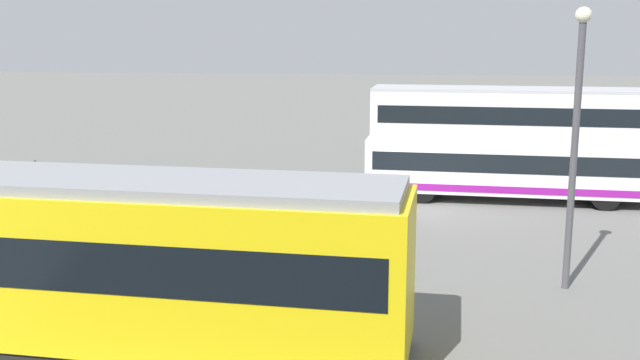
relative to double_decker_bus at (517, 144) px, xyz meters
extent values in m
plane|color=slate|center=(3.51, 1.41, -2.02)|extent=(160.00, 160.00, 0.00)
cube|color=white|center=(-0.01, 0.00, -0.75)|extent=(10.59, 3.05, 1.83)
cube|color=white|center=(-0.01, 0.00, 1.00)|extent=(10.27, 2.94, 1.68)
cube|color=black|center=(-0.01, 0.00, -0.53)|extent=(10.07, 3.05, 0.64)
cube|color=black|center=(-0.01, 0.00, 1.09)|extent=(9.75, 2.94, 0.60)
cube|color=#8C198C|center=(-0.01, 0.00, -1.42)|extent=(10.39, 3.08, 0.24)
cube|color=#B2B2B7|center=(-0.01, 0.00, 1.89)|extent=(10.27, 2.94, 0.10)
cylinder|color=black|center=(3.23, -0.19, -1.52)|extent=(1.14, 2.44, 1.00)
cylinder|color=black|center=(-2.88, 0.17, -1.52)|extent=(1.14, 2.44, 1.00)
cube|color=yellow|center=(10.67, 13.58, -0.35)|extent=(14.09, 3.46, 2.84)
cube|color=black|center=(10.67, 13.58, -0.06)|extent=(13.53, 3.45, 0.90)
cube|color=gray|center=(10.67, 13.58, 1.17)|extent=(13.79, 3.24, 0.20)
cube|color=black|center=(10.67, 13.58, -1.89)|extent=(13.80, 3.31, 0.25)
cylinder|color=#33384C|center=(7.05, 4.79, -1.59)|extent=(0.14, 0.14, 0.87)
cylinder|color=#33384C|center=(7.27, 4.79, -1.59)|extent=(0.14, 0.14, 0.87)
cylinder|color=navy|center=(7.16, 4.79, -0.82)|extent=(0.33, 0.33, 0.67)
sphere|color=tan|center=(7.16, 4.79, -0.36)|extent=(0.24, 0.24, 0.24)
cube|color=gray|center=(8.19, 8.06, -0.97)|extent=(6.08, 0.90, 0.06)
cube|color=gray|center=(8.19, 8.06, -1.47)|extent=(6.08, 0.90, 0.06)
cylinder|color=gray|center=(5.16, 7.64, -1.49)|extent=(0.07, 0.07, 1.05)
cylinder|color=gray|center=(8.19, 8.06, -1.49)|extent=(0.07, 0.07, 1.05)
cylinder|color=gray|center=(11.22, 8.48, -1.49)|extent=(0.07, 0.07, 1.05)
cylinder|color=slate|center=(14.04, 7.35, -0.81)|extent=(0.10, 0.10, 2.42)
cube|color=white|center=(14.03, 7.39, -0.01)|extent=(1.05, 0.34, 0.62)
cylinder|color=#4C4C51|center=(0.09, 9.36, 1.03)|extent=(0.16, 0.16, 6.09)
sphere|color=#F2EFCC|center=(0.09, 9.36, 4.22)|extent=(0.36, 0.36, 0.36)
camera|label=1|loc=(3.83, 26.44, 3.87)|focal=41.70mm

